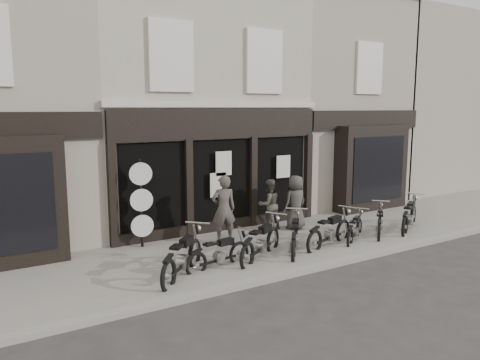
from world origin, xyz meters
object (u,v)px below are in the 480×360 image
motorcycle_7 (409,219)px  man_left (224,209)px  motorcycle_6 (380,225)px  motorcycle_3 (295,239)px  advert_sign_post (141,207)px  motorcycle_1 (219,256)px  man_right (295,202)px  motorcycle_5 (355,231)px  motorcycle_4 (330,234)px  man_centre (269,204)px  motorcycle_0 (183,260)px  motorcycle_2 (261,245)px

motorcycle_7 → man_left: man_left is taller
motorcycle_6 → motorcycle_3: bearing=138.6°
motorcycle_7 → advert_sign_post: size_ratio=0.83×
motorcycle_1 → man_right: (3.79, 1.81, 0.61)m
motorcycle_5 → motorcycle_7: motorcycle_7 is taller
motorcycle_1 → motorcycle_4: (3.53, -0.07, 0.06)m
motorcycle_1 → motorcycle_4: motorcycle_4 is taller
man_centre → man_right: size_ratio=0.93×
motorcycle_7 → man_centre: bearing=119.3°
motorcycle_4 → motorcycle_6: size_ratio=1.29×
advert_sign_post → motorcycle_6: bearing=-8.5°
motorcycle_0 → advert_sign_post: advert_sign_post is taller
motorcycle_1 → advert_sign_post: (-1.04, 2.51, 0.88)m
motorcycle_5 → man_centre: man_centre is taller
motorcycle_1 → motorcycle_7: motorcycle_7 is taller
man_right → advert_sign_post: size_ratio=0.67×
motorcycle_1 → man_right: 4.25m
motorcycle_0 → motorcycle_1: 1.00m
man_left → man_right: (2.67, 0.08, -0.11)m
motorcycle_1 → motorcycle_2: motorcycle_2 is taller
motorcycle_5 → motorcycle_6: bearing=-29.8°
motorcycle_2 → motorcycle_7: size_ratio=0.97×
man_right → motorcycle_0: bearing=16.0°
motorcycle_0 → motorcycle_6: size_ratio=1.11×
motorcycle_3 → motorcycle_4: (1.14, -0.14, -0.00)m
motorcycle_5 → motorcycle_4: bearing=149.2°
motorcycle_0 → motorcycle_2: size_ratio=0.92×
motorcycle_1 → motorcycle_5: size_ratio=1.16×
motorcycle_1 → man_right: size_ratio=1.12×
motorcycle_0 → man_left: man_left is taller
motorcycle_3 → advert_sign_post: (-3.44, 2.44, 0.82)m
motorcycle_2 → man_left: bearing=64.3°
motorcycle_5 → advert_sign_post: 6.21m
motorcycle_1 → motorcycle_4: size_ratio=0.88×
motorcycle_3 → motorcycle_6: (3.28, -0.03, -0.04)m
advert_sign_post → man_right: bearing=3.5°
motorcycle_7 → advert_sign_post: (-7.96, 2.58, 0.80)m
man_right → motorcycle_3: bearing=46.1°
man_centre → man_left: bearing=17.8°
motorcycle_0 → man_right: 5.16m
motorcycle_4 → man_right: man_right is taller
motorcycle_5 → man_centre: size_ratio=1.04×
motorcycle_0 → motorcycle_2: bearing=-40.9°
motorcycle_5 → motorcycle_7: bearing=-34.2°
motorcycle_3 → motorcycle_2: bearing=132.0°
motorcycle_0 → motorcycle_3: 3.39m
motorcycle_4 → motorcycle_7: size_ratio=1.03×
man_left → advert_sign_post: advert_sign_post is taller
man_centre → man_right: bearing=153.7°
motorcycle_3 → man_left: (-1.28, 1.66, 0.66)m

